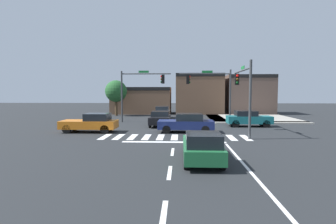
% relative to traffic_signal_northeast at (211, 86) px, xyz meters
% --- Properties ---
extents(ground_plane, '(120.00, 120.00, 0.00)m').
position_rel_traffic_signal_northeast_xyz_m(ground_plane, '(-3.59, -4.99, -3.89)').
color(ground_plane, '#232628').
extents(crosswalk_near, '(10.68, 2.65, 0.01)m').
position_rel_traffic_signal_northeast_xyz_m(crosswalk_near, '(-3.59, -9.49, -3.89)').
color(crosswalk_near, silver).
rests_on(crosswalk_near, ground_plane).
extents(lane_markings, '(6.80, 18.75, 0.01)m').
position_rel_traffic_signal_northeast_xyz_m(lane_markings, '(-2.43, -16.42, -3.89)').
color(lane_markings, white).
rests_on(lane_markings, ground_plane).
extents(bike_detector_marking, '(1.09, 1.09, 0.01)m').
position_rel_traffic_signal_northeast_xyz_m(bike_detector_marking, '(-2.05, -13.59, -3.89)').
color(bike_detector_marking, yellow).
rests_on(bike_detector_marking, ground_plane).
extents(curb_corner_northeast, '(10.00, 10.60, 0.15)m').
position_rel_traffic_signal_northeast_xyz_m(curb_corner_northeast, '(4.91, 4.42, -3.82)').
color(curb_corner_northeast, '#9E998E').
rests_on(curb_corner_northeast, ground_plane).
extents(storefront_row, '(24.16, 6.20, 6.01)m').
position_rel_traffic_signal_northeast_xyz_m(storefront_row, '(-0.10, 13.87, -1.19)').
color(storefront_row, brown).
rests_on(storefront_row, ground_plane).
extents(traffic_signal_northeast, '(5.43, 0.32, 5.60)m').
position_rel_traffic_signal_northeast_xyz_m(traffic_signal_northeast, '(0.00, 0.00, 0.00)').
color(traffic_signal_northeast, '#383A3D').
rests_on(traffic_signal_northeast, ground_plane).
extents(traffic_signal_southeast, '(0.32, 5.72, 5.47)m').
position_rel_traffic_signal_northeast_xyz_m(traffic_signal_southeast, '(1.63, -7.89, -0.14)').
color(traffic_signal_southeast, '#383A3D').
rests_on(traffic_signal_southeast, ground_plane).
extents(traffic_signal_northwest, '(5.43, 0.32, 5.57)m').
position_rel_traffic_signal_northeast_xyz_m(traffic_signal_northwest, '(-7.52, 0.75, 0.03)').
color(traffic_signal_northwest, '#383A3D').
rests_on(traffic_signal_northwest, ground_plane).
extents(car_orange, '(4.46, 1.94, 1.54)m').
position_rel_traffic_signal_northeast_xyz_m(car_orange, '(-10.44, -7.16, -3.13)').
color(car_orange, orange).
rests_on(car_orange, ground_plane).
extents(car_green, '(1.73, 4.52, 1.45)m').
position_rel_traffic_signal_northeast_xyz_m(car_green, '(-2.14, -16.67, -3.18)').
color(car_green, '#1E6638').
rests_on(car_green, ground_plane).
extents(car_black, '(1.88, 4.39, 1.42)m').
position_rel_traffic_signal_northeast_xyz_m(car_black, '(-5.12, -2.59, -3.17)').
color(car_black, black).
rests_on(car_black, ground_plane).
extents(car_teal, '(4.11, 1.75, 1.49)m').
position_rel_traffic_signal_northeast_xyz_m(car_teal, '(3.26, -2.74, -3.13)').
color(car_teal, '#196B70').
rests_on(car_teal, ground_plane).
extents(car_silver, '(1.75, 4.36, 1.48)m').
position_rel_traffic_signal_northeast_xyz_m(car_silver, '(-5.48, 5.30, -3.14)').
color(car_silver, '#B7BABF').
rests_on(car_silver, ground_plane).
extents(car_navy, '(4.48, 1.93, 1.52)m').
position_rel_traffic_signal_northeast_xyz_m(car_navy, '(-2.67, -6.86, -3.13)').
color(car_navy, '#141E4C').
rests_on(car_navy, ground_plane).
extents(roadside_tree, '(3.00, 3.00, 4.90)m').
position_rel_traffic_signal_northeast_xyz_m(roadside_tree, '(-12.09, 9.01, -0.52)').
color(roadside_tree, '#4C3823').
rests_on(roadside_tree, ground_plane).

